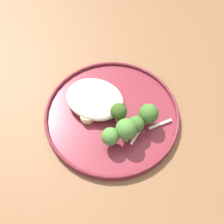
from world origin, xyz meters
name	(u,v)px	position (x,y,z in m)	size (l,w,h in m)	color
ground	(107,194)	(0.00, 0.00, 0.00)	(6.00, 6.00, 0.00)	#2D2B28
wooden_dining_table	(102,118)	(0.00, 0.00, 0.66)	(1.40, 1.00, 0.74)	brown
dinner_plate	(112,115)	(0.04, -0.03, 0.75)	(0.29, 0.29, 0.02)	maroon
noodle_bed	(95,99)	(-0.01, -0.02, 0.77)	(0.13, 0.10, 0.03)	beige
seared_scallop_tilted_round	(88,102)	(-0.02, -0.03, 0.76)	(0.04, 0.04, 0.01)	#DBB77A
seared_scallop_large_seared	(106,100)	(0.02, -0.01, 0.76)	(0.03, 0.03, 0.02)	#E5C689
seared_scallop_left_edge	(88,117)	(0.00, -0.06, 0.76)	(0.03, 0.03, 0.01)	#E5C689
seared_scallop_half_hidden	(95,109)	(0.01, -0.04, 0.76)	(0.03, 0.03, 0.01)	beige
broccoli_floret_tall_stalk	(149,114)	(0.12, -0.01, 0.79)	(0.04, 0.04, 0.06)	#89A356
broccoli_floret_small_sprig	(110,137)	(0.07, -0.09, 0.78)	(0.04, 0.04, 0.05)	#7A994C
broccoli_floret_left_leaning	(119,112)	(0.06, -0.03, 0.78)	(0.03, 0.03, 0.05)	#89A356
broccoli_floret_right_tilted	(126,130)	(0.09, -0.07, 0.79)	(0.04, 0.04, 0.06)	#89A356
broccoli_floret_beside_noodles	(136,124)	(0.10, -0.04, 0.78)	(0.03, 0.03, 0.05)	#7A994C
onion_sliver_long_sliver	(160,124)	(0.14, -0.01, 0.75)	(0.05, 0.01, 0.00)	silver
onion_sliver_short_strip	(133,126)	(0.09, -0.04, 0.75)	(0.06, 0.01, 0.00)	silver
onion_sliver_pale_crescent	(137,134)	(0.11, -0.05, 0.75)	(0.05, 0.01, 0.00)	silver
onion_sliver_curled_piece	(140,117)	(0.10, -0.01, 0.75)	(0.05, 0.01, 0.00)	silver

